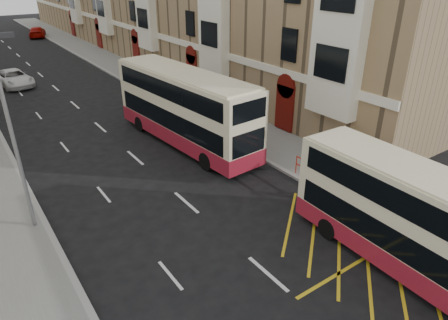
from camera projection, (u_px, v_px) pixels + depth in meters
pavement_right at (153, 83)px, 37.95m from camera, size 4.00×120.00×0.15m
kerb_right at (134, 87)px, 36.93m from camera, size 0.25×120.00×0.15m
road_markings at (30, 66)px, 44.89m from camera, size 10.00×110.00×0.01m
guard_railing at (345, 186)px, 18.89m from camera, size 0.06×6.56×1.01m
street_lamp_near at (12, 128)px, 15.33m from camera, size 0.93×0.18×8.00m
double_decker_front at (423, 227)px, 13.92m from camera, size 2.58×10.15×4.03m
double_decker_rear at (185, 108)px, 24.43m from camera, size 3.58×11.80×4.64m
pedestrian_mid at (385, 183)px, 18.86m from camera, size 1.01×0.93×1.67m
pedestrian_far at (357, 186)px, 18.41m from camera, size 1.18×0.91×1.87m
white_van at (14, 78)px, 37.06m from camera, size 3.14×5.66×1.50m
car_red at (37, 32)px, 61.82m from camera, size 3.57×5.78×1.56m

